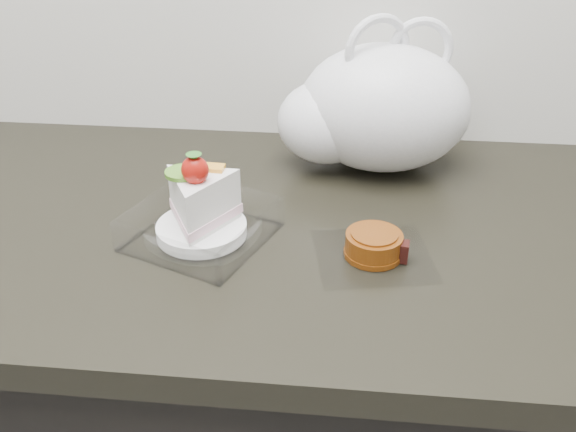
# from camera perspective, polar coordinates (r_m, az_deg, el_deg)

# --- Properties ---
(counter) EXTENTS (2.04, 0.64, 0.90)m
(counter) POSITION_cam_1_polar(r_m,az_deg,el_deg) (1.23, -5.65, -18.28)
(counter) COLOR black
(counter) RESTS_ON ground
(cake_tray) EXTENTS (0.22, 0.22, 0.13)m
(cake_tray) POSITION_cam_1_polar(r_m,az_deg,el_deg) (0.87, -7.79, 0.05)
(cake_tray) COLOR white
(cake_tray) RESTS_ON counter
(mooncake_wrap) EXTENTS (0.17, 0.17, 0.04)m
(mooncake_wrap) POSITION_cam_1_polar(r_m,az_deg,el_deg) (0.84, 7.70, -2.74)
(mooncake_wrap) COLOR white
(mooncake_wrap) RESTS_ON counter
(plastic_bag) EXTENTS (0.35, 0.29, 0.25)m
(plastic_bag) POSITION_cam_1_polar(r_m,az_deg,el_deg) (1.04, 7.52, 9.35)
(plastic_bag) COLOR white
(plastic_bag) RESTS_ON counter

